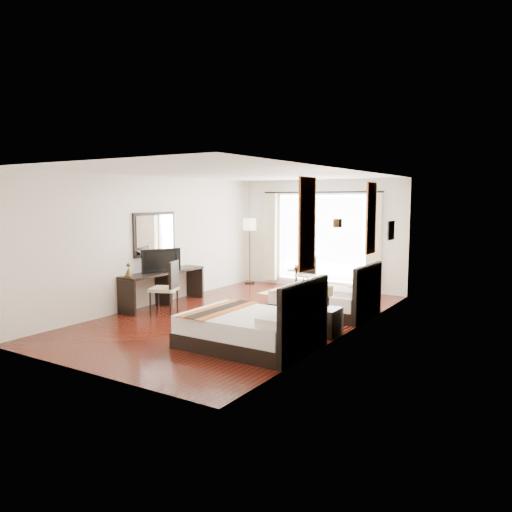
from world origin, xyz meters
The scene contains 29 objects.
floor centered at (0.00, 0.00, -0.01)m, with size 4.50×7.50×0.01m, color #340D09.
ceiling centered at (0.00, 0.00, 2.79)m, with size 4.50×7.50×0.02m, color white.
wall_headboard centered at (2.25, 0.00, 1.40)m, with size 0.01×7.50×2.80m, color silver.
wall_desk centered at (-2.25, 0.00, 1.40)m, with size 0.01×7.50×2.80m, color silver.
wall_window centered at (0.00, 3.75, 1.40)m, with size 4.50×0.01×2.80m, color silver.
wall_entry centered at (0.00, -3.75, 1.40)m, with size 4.50×0.01×2.80m, color silver.
window_glass centered at (0.00, 3.73, 1.30)m, with size 2.40×0.02×2.20m, color white.
sheer_curtain centered at (0.00, 3.67, 1.30)m, with size 2.30×0.02×2.10m, color white.
drape_left centered at (-1.45, 3.63, 1.28)m, with size 0.35×0.14×2.35m, color beige.
drape_right centered at (1.45, 3.63, 1.28)m, with size 0.35×0.14×2.35m, color beige.
art_panel_near centered at (2.23, -1.58, 1.95)m, with size 0.03×0.50×1.35m, color maroon.
art_panel_far centered at (2.23, 1.13, 1.95)m, with size 0.03×0.50×1.35m, color maroon.
wall_sconce centered at (2.19, -0.38, 1.92)m, with size 0.10×0.14×0.14m, color #402E16.
mirror_frame centered at (-2.22, -0.03, 1.55)m, with size 0.04×1.25×0.95m, color black.
mirror_glass centered at (-2.19, -0.03, 1.55)m, with size 0.01×1.12×0.82m, color white.
bed_near centered at (1.30, -1.58, 0.29)m, with size 2.00×1.56×1.12m.
bed_far centered at (1.36, 1.13, 0.28)m, with size 1.89×1.47×1.06m.
nightstand centered at (2.03, -0.38, 0.24)m, with size 0.40×0.49×0.47m, color black.
table_lamp centered at (2.00, -0.32, 0.73)m, with size 0.21×0.21×0.34m.
vase centered at (2.04, -0.58, 0.57)m, with size 0.14×0.14×0.14m, color black.
console_desk centered at (-1.99, -0.03, 0.38)m, with size 0.50×2.20×0.76m, color black.
television centered at (-1.97, -0.15, 1.01)m, with size 0.88×0.12×0.51m, color black.
bronze_figurine centered at (-1.99, -1.03, 0.88)m, with size 0.16×0.16×0.25m, color #402E16, non-canonical shape.
desk_chair centered at (-1.44, -0.58, 0.33)m, with size 0.64×0.64×1.07m.
floor_lamp centered at (-1.96, 3.38, 1.51)m, with size 0.36×0.36×1.78m.
side_table centered at (-0.41, 3.18, 0.27)m, with size 0.46×0.46×0.53m, color black.
fruit_bowl centered at (-0.37, 3.16, 0.56)m, with size 0.21×0.21×0.05m, color #4B361A.
window_chair centered at (-0.09, 3.09, 0.27)m, with size 0.45×0.45×0.88m.
jute_rug centered at (-0.31, 2.54, 0.01)m, with size 1.28×0.87×0.01m, color tan.
Camera 1 is at (5.41, -8.00, 2.32)m, focal length 35.00 mm.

